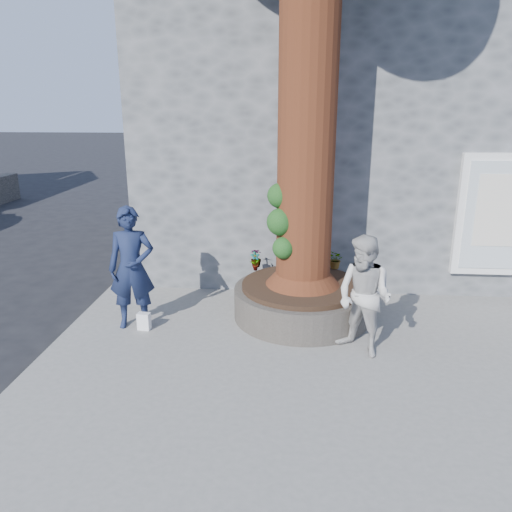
{
  "coord_description": "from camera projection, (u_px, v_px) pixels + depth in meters",
  "views": [
    {
      "loc": [
        0.63,
        -5.92,
        3.61
      ],
      "look_at": [
        0.03,
        1.79,
        1.25
      ],
      "focal_mm": 35.0,
      "sensor_mm": 36.0,
      "label": 1
    }
  ],
  "objects": [
    {
      "name": "ground",
      "position": [
        243.0,
        383.0,
        6.75
      ],
      "size": [
        120.0,
        120.0,
        0.0
      ],
      "primitive_type": "plane",
      "color": "black",
      "rests_on": "ground"
    },
    {
      "name": "pavement",
      "position": [
        348.0,
        348.0,
        7.57
      ],
      "size": [
        9.0,
        8.0,
        0.12
      ],
      "primitive_type": "cube",
      "color": "slate",
      "rests_on": "ground"
    },
    {
      "name": "yellow_line",
      "position": [
        59.0,
        341.0,
        7.92
      ],
      "size": [
        0.1,
        30.0,
        0.01
      ],
      "primitive_type": "cube",
      "color": "yellow",
      "rests_on": "ground"
    },
    {
      "name": "stone_shop",
      "position": [
        371.0,
        123.0,
        12.5
      ],
      "size": [
        10.3,
        8.3,
        6.3
      ],
      "color": "#4E5153",
      "rests_on": "ground"
    },
    {
      "name": "planter",
      "position": [
        302.0,
        300.0,
        8.47
      ],
      "size": [
        2.3,
        2.3,
        0.6
      ],
      "color": "black",
      "rests_on": "pavement"
    },
    {
      "name": "man",
      "position": [
        132.0,
        268.0,
        7.92
      ],
      "size": [
        0.8,
        0.59,
        1.99
      ],
      "primitive_type": "imported",
      "rotation": [
        0.0,
        0.0,
        0.17
      ],
      "color": "#161F3D",
      "rests_on": "pavement"
    },
    {
      "name": "woman",
      "position": [
        364.0,
        297.0,
        7.06
      ],
      "size": [
        1.08,
        1.06,
        1.76
      ],
      "primitive_type": "imported",
      "rotation": [
        0.0,
        0.0,
        -0.72
      ],
      "color": "#BAB7B2",
      "rests_on": "pavement"
    },
    {
      "name": "shopping_bag",
      "position": [
        144.0,
        321.0,
        8.02
      ],
      "size": [
        0.21,
        0.14,
        0.28
      ],
      "primitive_type": "cube",
      "rotation": [
        0.0,
        0.0,
        -0.13
      ],
      "color": "white",
      "rests_on": "pavement"
    },
    {
      "name": "plant_a",
      "position": [
        255.0,
        261.0,
        9.0
      ],
      "size": [
        0.22,
        0.19,
        0.35
      ],
      "primitive_type": "imported",
      "rotation": [
        0.0,
        0.0,
        0.43
      ],
      "color": "gray",
      "rests_on": "planter"
    },
    {
      "name": "plant_b",
      "position": [
        360.0,
        292.0,
        7.45
      ],
      "size": [
        0.26,
        0.27,
        0.4
      ],
      "primitive_type": "imported",
      "rotation": [
        0.0,
        0.0,
        1.83
      ],
      "color": "gray",
      "rests_on": "planter"
    },
    {
      "name": "plant_c",
      "position": [
        256.0,
        258.0,
        9.21
      ],
      "size": [
        0.2,
        0.2,
        0.34
      ],
      "primitive_type": "imported",
      "rotation": [
        0.0,
        0.0,
        3.2
      ],
      "color": "gray",
      "rests_on": "planter"
    },
    {
      "name": "plant_d",
      "position": [
        336.0,
        260.0,
        9.1
      ],
      "size": [
        0.41,
        0.41,
        0.34
      ],
      "primitive_type": "imported",
      "rotation": [
        0.0,
        0.0,
        5.4
      ],
      "color": "gray",
      "rests_on": "planter"
    }
  ]
}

